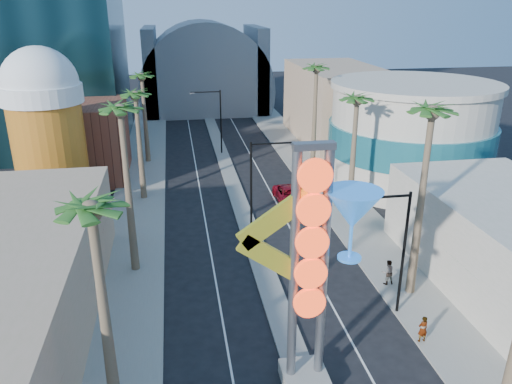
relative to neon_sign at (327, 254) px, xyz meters
name	(u,v)px	position (x,y,z in m)	size (l,w,h in m)	color
sidewalk_west	(141,181)	(-10.32, 32.04, -7.23)	(5.00, 100.00, 0.15)	gray
sidewalk_east	(314,172)	(8.68, 32.04, -7.23)	(5.00, 100.00, 0.15)	gray
median	(227,168)	(-0.82, 35.04, -7.23)	(1.60, 84.00, 0.15)	gray
brick_filler_west	(78,141)	(-16.82, 35.04, -3.31)	(10.00, 10.00, 8.00)	brown
filler_east	(336,104)	(15.18, 45.04, -2.31)	(10.00, 20.00, 10.00)	tan
beer_mug	(46,123)	(-17.82, 27.04, 0.54)	(7.00, 7.00, 14.50)	#B77E18
turquoise_building	(410,135)	(17.18, 27.04, -2.06)	(16.60, 16.60, 10.60)	#BAB49D
canopy	(205,85)	(-0.82, 69.04, -3.00)	(22.00, 16.00, 22.00)	slate
neon_sign	(327,254)	(0.00, 0.00, 0.00)	(6.53, 2.60, 12.55)	gray
streetlight_0	(258,180)	(-0.27, 17.04, -2.43)	(3.79, 0.25, 8.00)	black
streetlight_1	(216,116)	(-1.36, 41.04, -2.43)	(3.79, 0.25, 8.00)	black
streetlight_2	(397,243)	(5.91, 5.04, -2.47)	(3.45, 0.25, 8.00)	black
palm_0	(93,225)	(-9.82, -0.96, 2.62)	(2.40, 2.40, 11.70)	brown
palm_1	(121,121)	(-9.82, 13.04, 3.52)	(2.40, 2.40, 12.70)	brown
palm_2	(136,102)	(-9.82, 27.04, 2.17)	(2.40, 2.40, 11.20)	brown
palm_3	(142,82)	(-9.82, 39.04, 2.17)	(2.40, 2.40, 11.20)	brown
palm_5	(431,125)	(8.18, 7.04, 3.96)	(2.40, 2.40, 13.20)	brown
palm_6	(357,108)	(8.18, 19.04, 2.62)	(2.40, 2.40, 11.70)	brown
palm_7	(316,76)	(8.18, 31.04, 3.52)	(2.40, 2.40, 12.70)	brown
red_pickup	(289,195)	(3.92, 23.90, -6.61)	(2.31, 5.01, 1.39)	maroon
pedestrian_a	(423,329)	(6.48, 2.04, -6.35)	(0.59, 0.39, 1.62)	gray
pedestrian_b	(388,272)	(7.04, 8.13, -6.28)	(0.85, 0.67, 1.76)	gray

